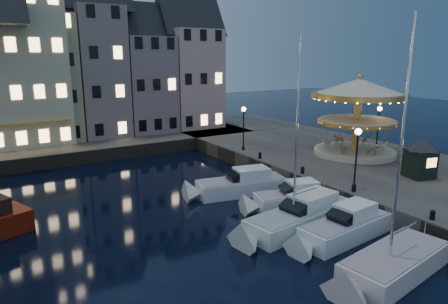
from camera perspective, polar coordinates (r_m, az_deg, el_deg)
ground at (r=24.01m, az=8.18°, el=-11.62°), size 160.00×160.00×0.00m
quay_east at (r=37.28m, az=18.98°, el=-1.96°), size 16.00×56.00×1.30m
quay_north at (r=45.95m, az=-23.27°, el=0.51°), size 44.00×12.00×1.30m
quaywall_e at (r=31.68m, az=9.67°, el=-4.10°), size 0.15×44.00×1.30m
quaywall_n at (r=40.52m, az=-19.17°, el=-0.77°), size 48.00×0.15×1.30m
streetlamp_b at (r=28.29m, az=18.45°, el=0.32°), size 0.44×0.44×4.17m
streetlamp_c at (r=38.16m, az=2.81°, el=4.30°), size 0.44×0.44×4.17m
streetlamp_d at (r=41.28m, az=21.21°, el=4.10°), size 0.44×0.44×4.17m
bollard_a at (r=25.22m, az=27.64°, el=-7.89°), size 0.30×0.30×0.57m
bollard_b at (r=28.16m, az=18.06°, el=-4.81°), size 0.30×0.30×0.57m
bollard_c at (r=31.44m, az=11.16°, el=-2.48°), size 0.30×0.30×0.57m
bollard_d at (r=35.51m, az=5.16°, el=-0.42°), size 0.30×0.30×0.57m
townhouse_nc at (r=46.96m, az=-24.59°, el=10.69°), size 6.82×8.00×14.80m
townhouse_nd at (r=48.04m, az=-17.72°, el=11.90°), size 5.50×8.00×15.80m
townhouse_ne at (r=49.72m, az=-11.41°, el=10.57°), size 6.16×8.00×12.80m
townhouse_nf at (r=52.11m, az=-5.08°, el=11.46°), size 6.82×8.00×13.80m
motorboat_a at (r=20.89m, az=22.49°, el=-14.99°), size 7.48×3.33×12.38m
motorboat_b at (r=23.79m, az=16.39°, el=-10.61°), size 7.15×2.60×2.15m
motorboat_c at (r=24.70m, az=10.45°, el=-9.24°), size 8.99×3.41×11.88m
motorboat_d at (r=27.49m, az=9.05°, el=-6.88°), size 6.25×3.43×2.15m
motorboat_e at (r=30.07m, az=1.79°, el=-4.89°), size 7.82×3.63×2.15m
carousel at (r=38.03m, az=18.63°, el=6.78°), size 8.37×8.37×7.32m
ticket_kiosk at (r=32.90m, az=26.33°, el=0.03°), size 2.81×2.81×3.29m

